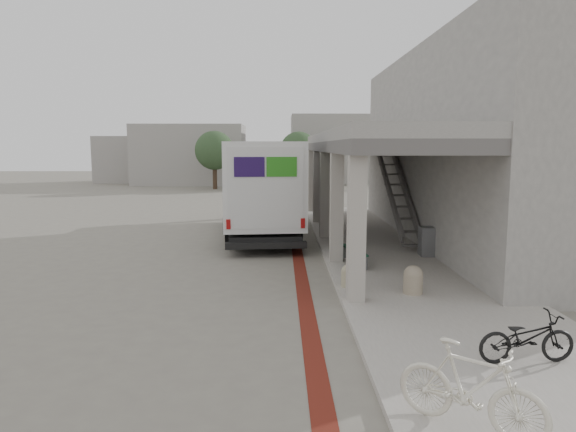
{
  "coord_description": "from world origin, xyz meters",
  "views": [
    {
      "loc": [
        0.45,
        -14.54,
        3.51
      ],
      "look_at": [
        0.65,
        -0.45,
        1.6
      ],
      "focal_mm": 32.0,
      "sensor_mm": 36.0,
      "label": 1
    }
  ],
  "objects_px": {
    "fedex_truck": "(260,186)",
    "bench": "(354,253)",
    "utility_cabinet": "(426,241)",
    "bicycle_cream": "(471,387)",
    "bicycle_black": "(527,338)"
  },
  "relations": [
    {
      "from": "fedex_truck",
      "to": "bench",
      "type": "distance_m",
      "value": 6.42
    },
    {
      "from": "bench",
      "to": "utility_cabinet",
      "type": "bearing_deg",
      "value": 18.87
    },
    {
      "from": "fedex_truck",
      "to": "utility_cabinet",
      "type": "relative_size",
      "value": 9.67
    },
    {
      "from": "fedex_truck",
      "to": "utility_cabinet",
      "type": "bearing_deg",
      "value": -44.33
    },
    {
      "from": "bench",
      "to": "utility_cabinet",
      "type": "relative_size",
      "value": 2.0
    },
    {
      "from": "bicycle_cream",
      "to": "bench",
      "type": "bearing_deg",
      "value": 38.78
    },
    {
      "from": "bench",
      "to": "utility_cabinet",
      "type": "distance_m",
      "value": 2.62
    },
    {
      "from": "bench",
      "to": "bicycle_black",
      "type": "bearing_deg",
      "value": -80.82
    },
    {
      "from": "utility_cabinet",
      "to": "bicycle_cream",
      "type": "xyz_separation_m",
      "value": [
        -2.29,
        -9.95,
        0.09
      ]
    },
    {
      "from": "utility_cabinet",
      "to": "bicycle_cream",
      "type": "bearing_deg",
      "value": -101.34
    },
    {
      "from": "fedex_truck",
      "to": "bicycle_black",
      "type": "xyz_separation_m",
      "value": [
        4.67,
        -12.46,
        -1.43
      ]
    },
    {
      "from": "utility_cabinet",
      "to": "bicycle_black",
      "type": "relative_size",
      "value": 0.59
    },
    {
      "from": "bench",
      "to": "bicycle_black",
      "type": "relative_size",
      "value": 1.18
    },
    {
      "from": "fedex_truck",
      "to": "bicycle_cream",
      "type": "xyz_separation_m",
      "value": [
        3.06,
        -14.39,
        -1.29
      ]
    },
    {
      "from": "utility_cabinet",
      "to": "bicycle_black",
      "type": "xyz_separation_m",
      "value": [
        -0.68,
        -8.01,
        -0.05
      ]
    }
  ]
}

